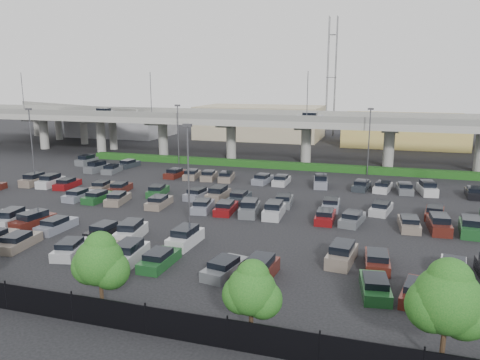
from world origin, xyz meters
name	(u,v)px	position (x,y,z in m)	size (l,w,h in m)	color
ground	(217,205)	(0.00, 0.00, 0.00)	(280.00, 280.00, 0.00)	black
overpass	(278,123)	(-0.18, 31.99, 6.97)	(150.00, 13.00, 15.80)	gray
on_ramp	(71,113)	(-52.10, 43.05, 6.86)	(50.93, 30.13, 8.80)	gray
hedge	(269,165)	(0.00, 25.00, 0.55)	(66.00, 1.60, 1.10)	#184213
fence	(58,305)	(-0.05, -28.00, 0.90)	(70.00, 0.10, 2.00)	black
tree_row	(80,258)	(0.70, -26.53, 3.52)	(65.07, 3.66, 5.94)	#332316
parked_cars	(201,209)	(-0.38, -4.04, 0.61)	(63.11, 41.62, 1.67)	#4D1A14
light_poles	(190,149)	(-4.13, 2.00, 6.24)	(66.90, 48.38, 10.30)	#47464B
distant_buildings	(360,127)	(12.38, 61.81, 3.74)	(138.00, 24.00, 9.00)	slate
comm_tower	(331,75)	(4.00, 74.00, 15.61)	(2.40, 2.40, 30.00)	#47464B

